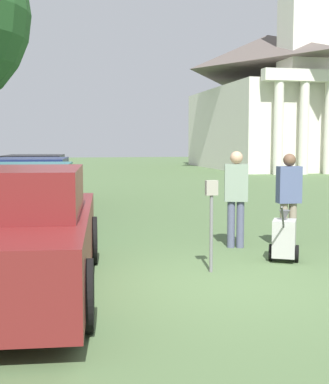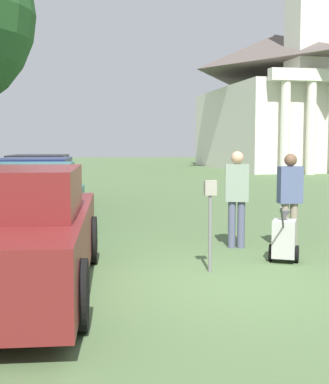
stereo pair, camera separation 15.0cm
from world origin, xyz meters
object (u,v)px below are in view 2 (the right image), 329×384
(person_worker, at_px, (237,193))
(parked_car_maroon, at_px, (14,235))
(parking_meter, at_px, (210,209))
(church, at_px, (277,95))
(person_supervisor, at_px, (290,195))
(parked_car_black, at_px, (40,183))
(equipment_cart, at_px, (284,238))
(parked_car_navy, at_px, (36,192))
(parked_car_teal, at_px, (28,209))

(person_worker, bearing_deg, parked_car_maroon, 47.11)
(parked_car_maroon, xyz_separation_m, parking_meter, (2.78, 0.54, 0.21))
(person_worker, relative_size, church, 0.09)
(person_supervisor, bearing_deg, parked_car_black, -54.86)
(parked_car_black, distance_m, equipment_cart, 9.38)
(parked_car_navy, bearing_deg, parking_meter, -59.48)
(parked_car_navy, bearing_deg, equipment_cart, -47.49)
(person_worker, bearing_deg, parked_car_black, -45.84)
(parking_meter, bearing_deg, parked_car_black, 107.41)
(person_worker, xyz_separation_m, person_supervisor, (0.90, -0.30, -0.03))
(parked_car_maroon, distance_m, parking_meter, 2.84)
(parked_car_maroon, xyz_separation_m, parked_car_teal, (-0.00, 3.01, -0.04))
(parked_car_navy, relative_size, person_supervisor, 3.08)
(parked_car_maroon, relative_size, parked_car_black, 1.07)
(person_supervisor, distance_m, church, 30.19)
(parked_car_teal, height_order, equipment_cart, parked_car_teal)
(parked_car_teal, distance_m, parking_meter, 3.72)
(parked_car_teal, distance_m, church, 31.37)
(parked_car_teal, distance_m, person_supervisor, 4.80)
(parked_car_maroon, relative_size, church, 0.26)
(parked_car_teal, bearing_deg, parking_meter, -36.09)
(parked_car_navy, bearing_deg, parked_car_teal, -84.46)
(parked_car_teal, bearing_deg, equipment_cart, -20.46)
(parking_meter, distance_m, person_worker, 1.97)
(parked_car_maroon, relative_size, equipment_cart, 5.18)
(parked_car_black, bearing_deg, equipment_cart, -58.19)
(parked_car_navy, bearing_deg, person_supervisor, -38.78)
(parked_car_navy, xyz_separation_m, parking_meter, (2.78, -5.96, 0.25))
(parked_car_navy, distance_m, parked_car_black, 2.89)
(parked_car_navy, xyz_separation_m, person_supervisor, (4.67, -4.56, 0.28))
(parked_car_teal, bearing_deg, person_worker, -5.97)
(parking_meter, relative_size, person_supervisor, 0.80)
(parked_car_teal, distance_m, person_worker, 3.86)
(parked_car_black, relative_size, church, 0.24)
(person_worker, bearing_deg, church, -97.73)
(parked_car_black, distance_m, person_worker, 8.09)
(parked_car_teal, bearing_deg, parked_car_navy, 95.54)
(person_supervisor, bearing_deg, parking_meter, 39.60)
(person_supervisor, xyz_separation_m, equipment_cart, (-0.52, -0.96, -0.60))
(parked_car_teal, relative_size, parking_meter, 3.54)
(parked_car_maroon, relative_size, parked_car_teal, 1.06)
(equipment_cart, bearing_deg, parked_car_maroon, -138.57)
(parked_car_black, bearing_deg, parked_car_maroon, -84.47)
(parked_car_teal, height_order, person_worker, person_worker)
(parked_car_black, xyz_separation_m, parking_meter, (2.78, -8.85, 0.25))
(parked_car_maroon, xyz_separation_m, equipment_cart, (4.15, 0.98, -0.37))
(parked_car_maroon, height_order, church, church)
(parked_car_teal, xyz_separation_m, person_supervisor, (4.67, -1.07, 0.28))
(parked_car_teal, distance_m, parked_car_black, 6.38)
(church, bearing_deg, equipment_cart, -112.51)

